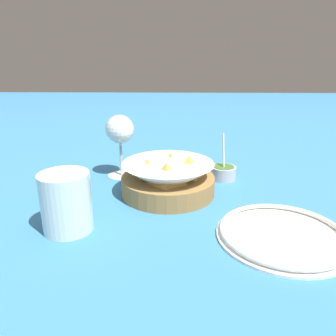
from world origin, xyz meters
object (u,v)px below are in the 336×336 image
object	(u,v)px
food_basket	(168,179)
sauce_cup	(223,172)
side_plate	(282,234)
wine_glass	(120,132)
beer_mug	(67,204)

from	to	relation	value
food_basket	sauce_cup	bearing A→B (deg)	-54.58
side_plate	wine_glass	bearing A→B (deg)	47.18
food_basket	side_plate	bearing A→B (deg)	-132.73
wine_glass	beer_mug	xyz separation A→B (m)	(-0.27, 0.05, -0.07)
wine_glass	side_plate	size ratio (longest dim) A/B	0.70
side_plate	sauce_cup	bearing A→B (deg)	12.72
sauce_cup	beer_mug	xyz separation A→B (m)	(-0.25, 0.31, 0.03)
food_basket	beer_mug	distance (m)	0.24
beer_mug	side_plate	size ratio (longest dim) A/B	0.58
food_basket	wine_glass	xyz separation A→B (m)	(0.11, 0.12, 0.08)
food_basket	side_plate	size ratio (longest dim) A/B	0.93
sauce_cup	side_plate	xyz separation A→B (m)	(-0.28, -0.06, -0.01)
food_basket	sauce_cup	xyz separation A→B (m)	(0.10, -0.13, -0.02)
food_basket	sauce_cup	world-z (taller)	sauce_cup
food_basket	sauce_cup	size ratio (longest dim) A/B	1.88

